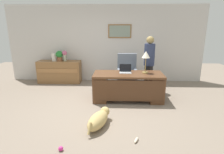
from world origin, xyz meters
The scene contains 14 objects.
ground_plane centered at (0.00, 0.00, 0.00)m, with size 12.00×12.00×0.00m, color gray.
back_wall centered at (0.00, 2.60, 1.35)m, with size 7.00×0.16×2.70m.
desk centered at (0.75, 0.67, 0.41)m, with size 1.87×0.80×0.74m.
credenza centered at (-1.63, 2.25, 0.39)m, with size 1.50×0.50×0.78m.
armchair centered at (0.75, 1.56, 0.50)m, with size 0.60×0.59×1.14m.
person_standing centered at (1.41, 1.48, 0.87)m, with size 0.32×0.32×1.69m.
dog_lying centered at (0.09, -0.77, 0.15)m, with size 0.52×0.85×0.30m.
laptop centered at (0.67, 0.79, 0.80)m, with size 0.32×0.22×0.22m.
desk_lamp centered at (1.21, 0.77, 1.21)m, with size 0.22×0.22×0.59m.
vase_with_flowers centered at (-1.41, 2.25, 1.01)m, with size 0.17×0.17×0.37m.
vase_empty centered at (-1.80, 2.25, 0.92)m, with size 0.16×0.16×0.28m, color silver.
potted_plant centered at (-1.60, 2.25, 0.98)m, with size 0.24×0.24×0.36m.
dog_toy_ball centered at (-0.45, -1.56, 0.04)m, with size 0.08×0.08×0.08m, color #D8338C.
dog_toy_bone centered at (0.81, -1.25, 0.03)m, with size 0.17×0.05×0.05m, color beige.
Camera 1 is at (0.49, -4.11, 1.97)m, focal length 29.56 mm.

